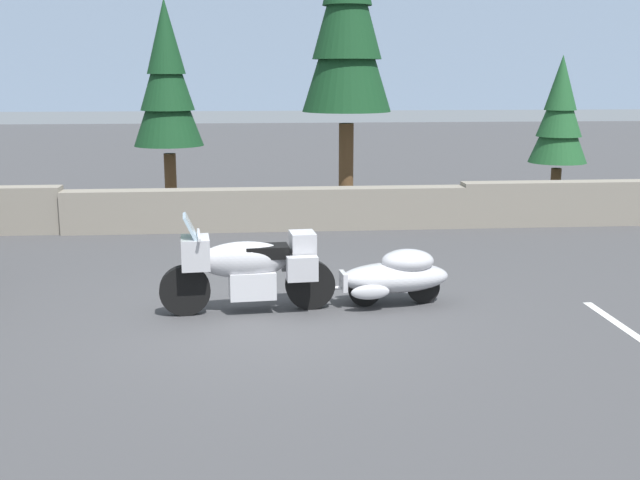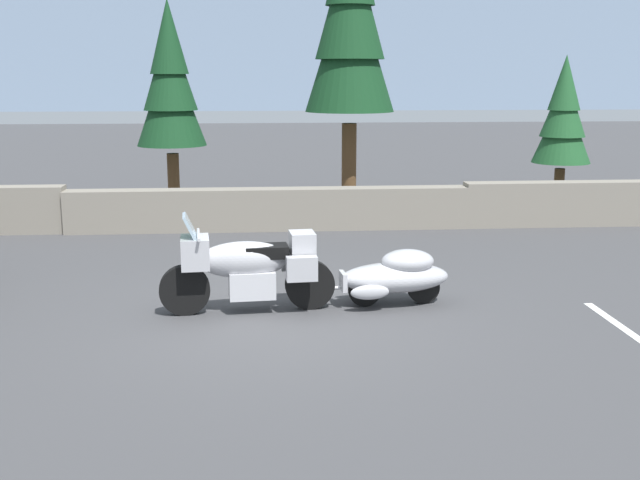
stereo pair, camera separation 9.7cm
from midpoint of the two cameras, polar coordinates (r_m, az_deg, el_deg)
The scene contains 8 objects.
ground_plane at distance 10.31m, azimuth -3.48°, elevation -5.59°, with size 80.00×80.00×0.00m, color #424244.
stone_guard_wall at distance 15.90m, azimuth -3.99°, elevation 2.32°, with size 24.00×0.52×0.93m.
distant_ridgeline at distance 105.78m, azimuth -4.96°, elevation 14.60°, with size 240.00×80.00×16.00m, color #7F93AD.
touring_motorcycle at distance 10.42m, azimuth -5.50°, elevation -1.88°, with size 2.31×0.86×1.33m.
car_shaped_trailer at distance 10.80m, azimuth 5.18°, elevation -2.53°, with size 2.22×0.85×0.76m.
pine_tree_tall at distance 17.93m, azimuth 1.80°, elevation 15.82°, with size 1.98×1.98×6.88m.
pine_tree_secondary at distance 18.41m, azimuth 16.73°, elevation 8.60°, with size 1.28×1.28×3.48m.
pine_tree_far_right at distance 17.83m, azimuth -11.13°, elevation 11.16°, with size 1.52×1.52×4.66m.
Camera 1 is at (-0.27, -9.82, 3.11)m, focal length 44.47 mm.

